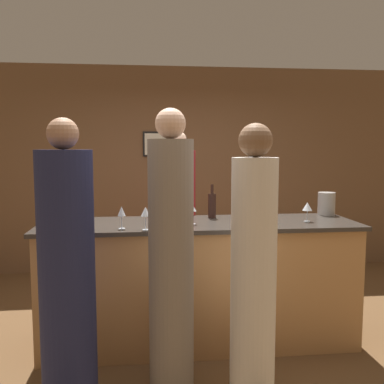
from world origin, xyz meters
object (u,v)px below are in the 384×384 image
object	(u,v)px
guest_0	(171,260)
guest_2	(254,270)
ice_bucket	(326,204)
wine_bottle_0	(84,215)
guest_1	(67,275)
wine_bottle_1	(212,205)
bartender	(177,228)

from	to	relation	value
guest_0	guest_2	world-z (taller)	guest_0
ice_bucket	wine_bottle_0	bearing A→B (deg)	-166.81
guest_1	ice_bucket	bearing A→B (deg)	26.04
wine_bottle_1	guest_2	bearing A→B (deg)	-83.50
guest_2	ice_bucket	distance (m)	1.51
bartender	wine_bottle_0	size ratio (longest dim) A/B	6.22
bartender	wine_bottle_0	world-z (taller)	bartender
bartender	guest_0	distance (m)	1.50
wine_bottle_0	ice_bucket	size ratio (longest dim) A/B	1.41
guest_2	wine_bottle_0	world-z (taller)	guest_2
wine_bottle_1	guest_0	bearing A→B (deg)	-115.20
bartender	wine_bottle_1	world-z (taller)	bartender
guest_1	guest_0	bearing A→B (deg)	9.56
wine_bottle_1	ice_bucket	world-z (taller)	wine_bottle_1
guest_0	guest_1	size ratio (longest dim) A/B	1.04
guest_1	guest_2	bearing A→B (deg)	-1.27
guest_2	wine_bottle_0	bearing A→B (deg)	153.25
guest_1	wine_bottle_0	bearing A→B (deg)	86.17
wine_bottle_1	wine_bottle_0	bearing A→B (deg)	-157.26
bartender	ice_bucket	world-z (taller)	bartender
guest_2	ice_bucket	xyz separation A→B (m)	(0.99, 1.11, 0.29)
guest_2	bartender	bearing A→B (deg)	103.55
wine_bottle_0	wine_bottle_1	xyz separation A→B (m)	(1.07, 0.45, 0.00)
bartender	guest_0	size ratio (longest dim) A/B	0.96
guest_1	guest_2	world-z (taller)	guest_1
bartender	guest_2	xyz separation A→B (m)	(0.39, -1.64, 0.01)
guest_0	wine_bottle_0	world-z (taller)	guest_0
guest_0	ice_bucket	distance (m)	1.83
guest_2	wine_bottle_1	world-z (taller)	guest_2
guest_1	wine_bottle_0	xyz separation A→B (m)	(0.04, 0.57, 0.30)
ice_bucket	guest_0	bearing A→B (deg)	-147.74
bartender	ice_bucket	bearing A→B (deg)	159.20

